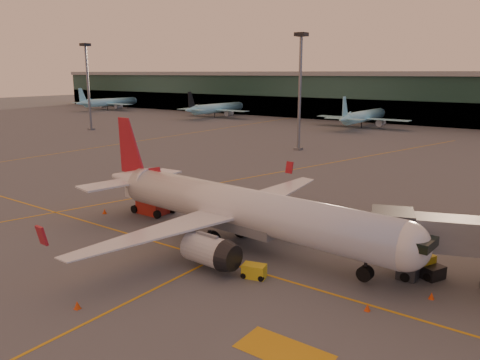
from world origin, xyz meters
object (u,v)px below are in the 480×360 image
Objects in this scene: gpu_cart at (254,271)px; pushback_tug at (423,266)px; catering_truck at (151,191)px; main_airplane at (234,208)px.

pushback_tug is (11.46, 9.25, 0.14)m from gpu_cart.
pushback_tug is (32.55, 1.08, -2.10)m from catering_truck.
pushback_tug is at bearing 24.01° from gpu_cart.
main_airplane is at bearing -11.52° from catering_truck.
gpu_cart is 0.59× the size of pushback_tug.
catering_truck is (-15.06, 2.88, -1.05)m from main_airplane.
catering_truck is 2.83× the size of gpu_cart.
main_airplane is 8.66m from gpu_cart.
gpu_cart is at bearing -116.68° from pushback_tug.
gpu_cart is (21.08, -8.16, -2.24)m from catering_truck.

